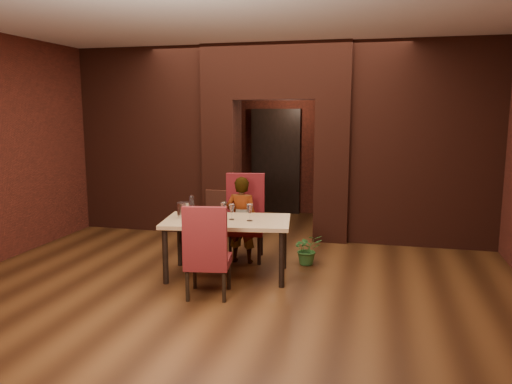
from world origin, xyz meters
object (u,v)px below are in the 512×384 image
at_px(chair_far, 244,218).
at_px(water_bottle, 192,206).
at_px(chair_near, 208,250).
at_px(wine_bucket, 183,210).
at_px(wine_glass_a, 224,211).
at_px(potted_plant, 308,249).
at_px(wine_glass_b, 232,212).
at_px(wine_glass_c, 250,213).
at_px(person_seated, 242,220).
at_px(dining_table, 227,248).

distance_m(chair_far, water_bottle, 0.89).
xyz_separation_m(chair_near, wine_bucket, (-0.58, 0.69, 0.30)).
relative_size(chair_far, wine_glass_a, 5.77).
distance_m(wine_bucket, potted_plant, 1.82).
height_order(wine_glass_b, wine_bucket, wine_bucket).
distance_m(chair_near, wine_glass_c, 0.83).
height_order(person_seated, wine_glass_b, person_seated).
bearing_deg(potted_plant, person_seated, -172.55).
bearing_deg(water_bottle, potted_plant, 24.17).
relative_size(dining_table, potted_plant, 3.67).
bearing_deg(potted_plant, wine_glass_a, -144.93).
bearing_deg(wine_glass_a, potted_plant, 35.07).
height_order(chair_far, person_seated, same).
bearing_deg(wine_glass_b, chair_near, -95.19).
bearing_deg(wine_glass_a, chair_far, 83.75).
xyz_separation_m(chair_far, wine_glass_a, (-0.08, -0.71, 0.24)).
bearing_deg(dining_table, water_bottle, 162.26).
xyz_separation_m(wine_glass_a, wine_bucket, (-0.53, -0.06, -0.01)).
height_order(chair_far, chair_near, chair_far).
bearing_deg(wine_glass_a, wine_bucket, -173.01).
distance_m(wine_glass_b, wine_glass_c, 0.24).
distance_m(wine_glass_a, water_bottle, 0.46).
bearing_deg(potted_plant, dining_table, -142.05).
bearing_deg(dining_table, wine_bucket, 174.39).
height_order(dining_table, water_bottle, water_bottle).
distance_m(person_seated, wine_bucket, 0.92).
height_order(person_seated, wine_glass_a, person_seated).
distance_m(wine_glass_a, wine_glass_c, 0.36).
relative_size(person_seated, wine_bucket, 6.09).
height_order(chair_far, wine_glass_b, chair_far).
height_order(wine_glass_a, wine_glass_b, wine_glass_a).
bearing_deg(wine_glass_a, water_bottle, 173.99).
bearing_deg(person_seated, potted_plant, -173.10).
height_order(chair_near, wine_glass_a, chair_near).
bearing_deg(water_bottle, wine_glass_b, -7.59).
bearing_deg(wine_glass_a, wine_glass_c, -7.30).
xyz_separation_m(wine_glass_c, wine_bucket, (-0.89, -0.02, -0.01)).
distance_m(chair_near, person_seated, 1.34).
bearing_deg(person_seated, wine_glass_a, 81.71).
bearing_deg(potted_plant, wine_bucket, -153.36).
height_order(person_seated, potted_plant, person_seated).
xyz_separation_m(water_bottle, potted_plant, (1.45, 0.65, -0.67)).
height_order(dining_table, wine_glass_c, wine_glass_c).
bearing_deg(water_bottle, wine_glass_a, -6.01).
relative_size(person_seated, water_bottle, 4.33).
relative_size(wine_glass_c, wine_bucket, 1.07).
bearing_deg(person_seated, wine_glass_c, 113.55).
distance_m(chair_near, wine_bucket, 0.95).
relative_size(chair_near, person_seated, 0.89).
xyz_separation_m(dining_table, person_seated, (0.02, 0.61, 0.24)).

